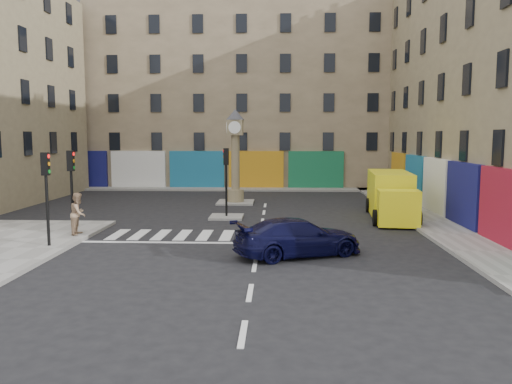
# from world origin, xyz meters

# --- Properties ---
(ground) EXTENTS (120.00, 120.00, 0.00)m
(ground) POSITION_xyz_m (0.00, 0.00, 0.00)
(ground) COLOR black
(ground) RESTS_ON ground
(sidewalk_right) EXTENTS (2.60, 30.00, 0.15)m
(sidewalk_right) POSITION_xyz_m (8.70, 10.00, 0.07)
(sidewalk_right) COLOR gray
(sidewalk_right) RESTS_ON ground
(sidewalk_far) EXTENTS (32.00, 2.40, 0.15)m
(sidewalk_far) POSITION_xyz_m (-4.00, 22.20, 0.07)
(sidewalk_far) COLOR gray
(sidewalk_far) RESTS_ON ground
(island_near) EXTENTS (1.80, 1.80, 0.12)m
(island_near) POSITION_xyz_m (-2.00, 8.00, 0.06)
(island_near) COLOR gray
(island_near) RESTS_ON ground
(island_far) EXTENTS (2.40, 2.40, 0.12)m
(island_far) POSITION_xyz_m (-2.00, 14.00, 0.06)
(island_far) COLOR gray
(island_far) RESTS_ON ground
(building_far) EXTENTS (32.00, 10.00, 17.00)m
(building_far) POSITION_xyz_m (-4.00, 28.00, 8.50)
(building_far) COLOR gray
(building_far) RESTS_ON ground
(traffic_light_left_near) EXTENTS (0.28, 0.22, 3.70)m
(traffic_light_left_near) POSITION_xyz_m (-8.30, 0.20, 2.62)
(traffic_light_left_near) COLOR black
(traffic_light_left_near) RESTS_ON sidewalk_left
(traffic_light_left_far) EXTENTS (0.28, 0.22, 3.70)m
(traffic_light_left_far) POSITION_xyz_m (-8.30, 2.60, 2.62)
(traffic_light_left_far) COLOR black
(traffic_light_left_far) RESTS_ON sidewalk_left
(traffic_light_island) EXTENTS (0.28, 0.22, 3.70)m
(traffic_light_island) POSITION_xyz_m (-2.00, 8.00, 2.59)
(traffic_light_island) COLOR black
(traffic_light_island) RESTS_ON island_near
(clock_pillar) EXTENTS (1.20, 1.20, 6.10)m
(clock_pillar) POSITION_xyz_m (-2.00, 14.00, 3.55)
(clock_pillar) COLOR #8C7E5B
(clock_pillar) RESTS_ON island_far
(navy_sedan) EXTENTS (5.27, 3.73, 1.42)m
(navy_sedan) POSITION_xyz_m (1.56, -0.44, 0.71)
(navy_sedan) COLOR black
(navy_sedan) RESTS_ON ground
(yellow_van) EXTENTS (2.86, 7.00, 2.48)m
(yellow_van) POSITION_xyz_m (6.99, 8.41, 1.23)
(yellow_van) COLOR #FFF415
(yellow_van) RESTS_ON ground
(pedestrian_tan) EXTENTS (0.73, 0.92, 1.86)m
(pedestrian_tan) POSITION_xyz_m (-8.00, 2.50, 1.08)
(pedestrian_tan) COLOR tan
(pedestrian_tan) RESTS_ON sidewalk_left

